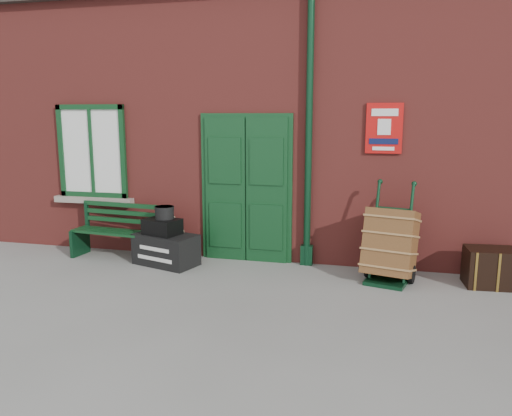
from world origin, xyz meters
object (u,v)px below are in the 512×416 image
(dark_trunk, at_px, (493,268))
(houdini_trunk, at_px, (166,249))
(bench, at_px, (118,230))
(porter_trolley, at_px, (390,244))

(dark_trunk, bearing_deg, houdini_trunk, 177.19)
(bench, bearing_deg, porter_trolley, 3.46)
(porter_trolley, distance_m, dark_trunk, 1.36)
(bench, relative_size, dark_trunk, 2.10)
(dark_trunk, bearing_deg, bench, 175.28)
(houdini_trunk, bearing_deg, bench, -173.01)
(houdini_trunk, bearing_deg, porter_trolley, 17.49)
(houdini_trunk, height_order, dark_trunk, dark_trunk)
(houdini_trunk, xyz_separation_m, porter_trolley, (3.26, 0.02, 0.28))
(porter_trolley, relative_size, dark_trunk, 1.89)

